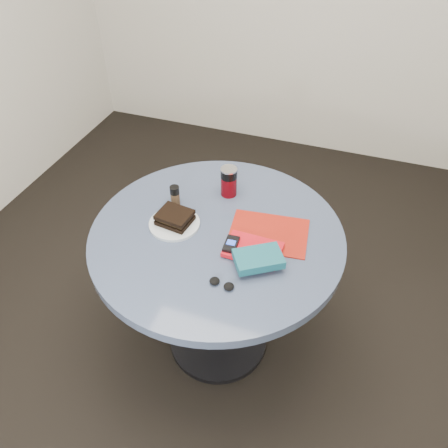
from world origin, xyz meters
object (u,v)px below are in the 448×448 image
(table, at_px, (217,260))
(mp3_player, at_px, (231,244))
(pepper_grinder, at_px, (175,196))
(sandwich, at_px, (175,217))
(plate, at_px, (175,224))
(magazine, at_px, (269,233))
(soda_can, at_px, (229,181))
(novel, at_px, (258,259))
(red_book, at_px, (253,250))
(headphones, at_px, (222,284))

(table, distance_m, mp3_player, 0.22)
(pepper_grinder, bearing_deg, sandwich, -66.79)
(plate, distance_m, pepper_grinder, 0.14)
(magazine, height_order, mp3_player, mp3_player)
(soda_can, bearing_deg, pepper_grinder, -143.34)
(soda_can, bearing_deg, table, -82.21)
(soda_can, xyz_separation_m, novel, (0.24, -0.37, -0.03))
(soda_can, xyz_separation_m, magazine, (0.23, -0.19, -0.06))
(sandwich, distance_m, novel, 0.39)
(plate, relative_size, pepper_grinder, 2.25)
(sandwich, relative_size, magazine, 0.47)
(red_book, bearing_deg, pepper_grinder, 158.14)
(red_book, bearing_deg, soda_can, 124.33)
(soda_can, bearing_deg, red_book, -56.99)
(magazine, distance_m, red_book, 0.12)
(novel, xyz_separation_m, headphones, (-0.09, -0.13, -0.03))
(plate, height_order, pepper_grinder, pepper_grinder)
(plate, relative_size, magazine, 0.67)
(table, bearing_deg, novel, -31.30)
(red_book, height_order, novel, novel)
(table, height_order, soda_can, soda_can)
(table, bearing_deg, plate, -174.35)
(red_book, height_order, mp3_player, mp3_player)
(pepper_grinder, height_order, magazine, pepper_grinder)
(pepper_grinder, bearing_deg, novel, -28.24)
(plate, height_order, mp3_player, mp3_player)
(soda_can, xyz_separation_m, red_book, (0.20, -0.31, -0.05))
(soda_can, height_order, magazine, soda_can)
(sandwich, relative_size, novel, 0.84)
(sandwich, relative_size, soda_can, 1.08)
(magazine, height_order, novel, novel)
(headphones, bearing_deg, red_book, 73.68)
(plate, xyz_separation_m, magazine, (0.37, 0.07, -0.00))
(pepper_grinder, xyz_separation_m, novel, (0.42, -0.23, -0.01))
(plate, xyz_separation_m, headphones, (0.28, -0.23, 0.00))
(soda_can, bearing_deg, sandwich, -118.34)
(soda_can, relative_size, red_book, 0.64)
(soda_can, distance_m, novel, 0.44)
(table, relative_size, mp3_player, 11.66)
(table, relative_size, sandwich, 7.02)
(headphones, bearing_deg, novel, 54.20)
(plate, distance_m, red_book, 0.34)
(pepper_grinder, relative_size, magazine, 0.30)
(novel, bearing_deg, pepper_grinder, 119.31)
(table, xyz_separation_m, magazine, (0.19, 0.06, 0.17))
(pepper_grinder, xyz_separation_m, magazine, (0.42, -0.05, -0.04))
(pepper_grinder, bearing_deg, soda_can, 36.66)
(magazine, bearing_deg, pepper_grinder, 167.00)
(magazine, relative_size, red_book, 1.46)
(sandwich, bearing_deg, mp3_player, -13.82)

